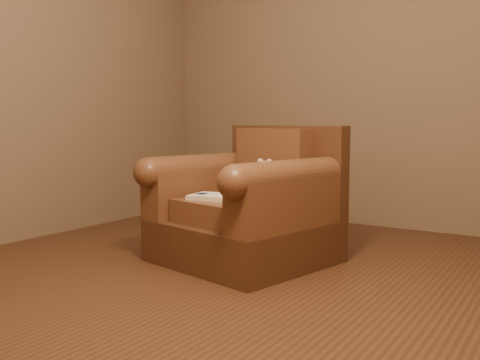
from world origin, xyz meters
The scene contains 4 objects.
floor centered at (0.00, 0.00, 0.00)m, with size 4.00×4.00×0.00m, color #4E2E1A.
armchair centered at (-0.32, 0.49, 0.32)m, with size 1.10×1.06×0.83m.
teddy_bear centered at (-0.26, 0.55, 0.49)m, with size 0.17×0.20×0.24m.
guidebook centered at (-0.39, 0.29, 0.41)m, with size 0.38×0.26×0.03m.
Camera 1 is at (1.39, -2.30, 0.85)m, focal length 40.00 mm.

